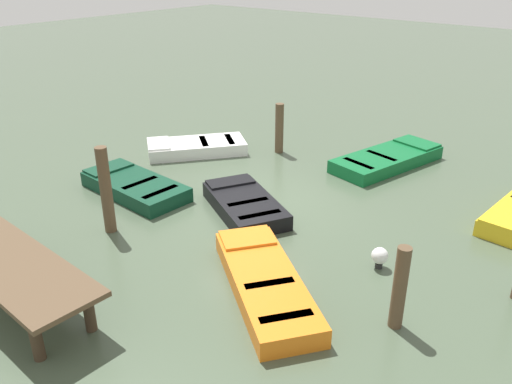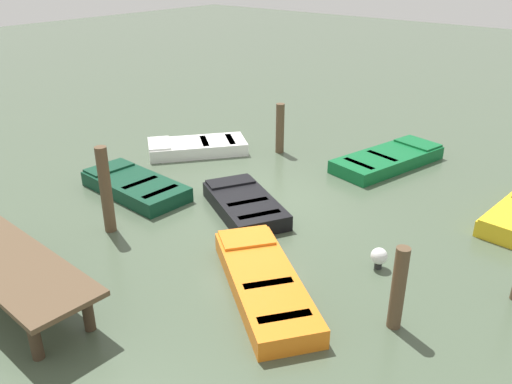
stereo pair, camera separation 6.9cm
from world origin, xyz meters
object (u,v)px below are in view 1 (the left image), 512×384
object	(u,v)px
mooring_piling_far_left	(279,128)
rowboat_black	(245,204)
rowboat_white	(196,147)
rowboat_green	(388,159)
mooring_piling_near_left	(106,190)
rowboat_orange	(265,282)
dock_segment	(7,264)
marker_buoy	(380,256)
rowboat_dark_green	(135,186)
mooring_piling_near_right	(400,288)

from	to	relation	value
mooring_piling_far_left	rowboat_black	bearing A→B (deg)	115.89
rowboat_white	rowboat_black	distance (m)	4.68
mooring_piling_far_left	rowboat_green	bearing A→B (deg)	-159.91
rowboat_white	rowboat_green	bearing A→B (deg)	156.82
rowboat_white	rowboat_green	xyz separation A→B (m)	(-5.45, -3.06, -0.00)
rowboat_green	mooring_piling_near_left	size ratio (longest dim) A/B	1.88
rowboat_black	mooring_piling_far_left	size ratio (longest dim) A/B	1.86
rowboat_orange	rowboat_black	bearing A→B (deg)	-7.28
dock_segment	marker_buoy	size ratio (longest dim) A/B	10.05
mooring_piling_far_left	marker_buoy	xyz separation A→B (m)	(-5.93, 4.29, -0.55)
rowboat_green	rowboat_orange	distance (m)	7.82
dock_segment	rowboat_black	world-z (taller)	dock_segment
rowboat_green	rowboat_dark_green	distance (m)	7.82
rowboat_dark_green	marker_buoy	distance (m)	7.12
mooring_piling_near_left	mooring_piling_near_right	size ratio (longest dim) A/B	1.31
dock_segment	rowboat_black	size ratio (longest dim) A/B	1.56
marker_buoy	rowboat_dark_green	bearing A→B (deg)	7.08
rowboat_orange	mooring_piling_near_left	distance (m)	4.53
rowboat_orange	rowboat_dark_green	xyz separation A→B (m)	(5.70, -1.33, 0.00)
rowboat_orange	mooring_piling_near_left	bearing A→B (deg)	41.16
rowboat_black	mooring_piling_near_left	distance (m)	3.48
mooring_piling_near_left	marker_buoy	bearing A→B (deg)	-155.54
rowboat_white	mooring_piling_near_left	distance (m)	5.63
rowboat_orange	rowboat_green	bearing A→B (deg)	-45.50
rowboat_dark_green	mooring_piling_near_right	xyz separation A→B (m)	(-8.18, 0.66, 0.60)
mooring_piling_near_left	mooring_piling_near_right	bearing A→B (deg)	-171.01
rowboat_dark_green	rowboat_black	bearing A→B (deg)	-158.65
rowboat_white	mooring_piling_near_right	world-z (taller)	mooring_piling_near_right
rowboat_black	rowboat_orange	distance (m)	3.51
rowboat_green	rowboat_orange	bearing A→B (deg)	-158.47
rowboat_green	mooring_piling_near_left	bearing A→B (deg)	171.10
dock_segment	rowboat_black	bearing A→B (deg)	-98.12
dock_segment	mooring_piling_far_left	bearing A→B (deg)	-82.25
rowboat_white	rowboat_green	distance (m)	6.25
rowboat_black	mooring_piling_near_right	bearing A→B (deg)	-171.11
dock_segment	rowboat_green	distance (m)	11.31
rowboat_black	rowboat_orange	xyz separation A→B (m)	(-2.57, 2.39, -0.00)
mooring_piling_near_right	marker_buoy	bearing A→B (deg)	-53.96
rowboat_dark_green	marker_buoy	world-z (taller)	marker_buoy
rowboat_green	rowboat_dark_green	world-z (taller)	same
rowboat_white	rowboat_orange	xyz separation A→B (m)	(-6.66, 4.67, -0.00)
rowboat_orange	mooring_piling_near_right	size ratio (longest dim) A/B	2.31
rowboat_black	rowboat_dark_green	size ratio (longest dim) A/B	0.95
rowboat_white	rowboat_dark_green	distance (m)	3.48
marker_buoy	mooring_piling_near_right	bearing A→B (deg)	126.04
dock_segment	rowboat_black	distance (m)	5.82
rowboat_white	rowboat_dark_green	bearing A→B (deg)	53.52
dock_segment	rowboat_orange	distance (m)	4.93
rowboat_orange	mooring_piling_far_left	size ratio (longest dim) A/B	2.28
dock_segment	rowboat_dark_green	bearing A→B (deg)	-63.50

